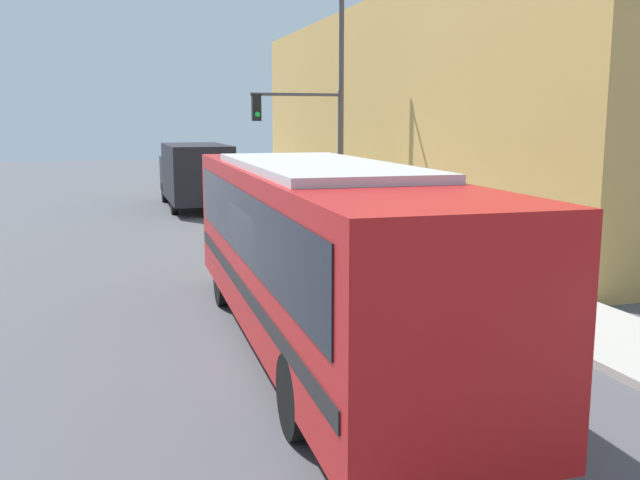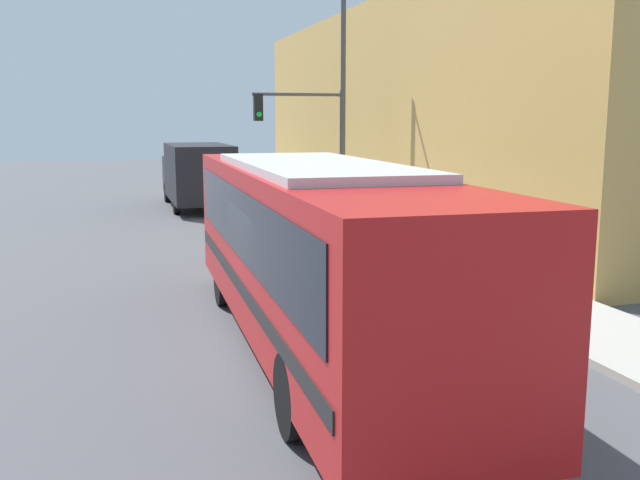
{
  "view_description": "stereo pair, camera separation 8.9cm",
  "coord_description": "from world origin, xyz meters",
  "views": [
    {
      "loc": [
        -2.83,
        -11.27,
        3.92
      ],
      "look_at": [
        1.49,
        2.92,
        1.4
      ],
      "focal_mm": 40.0,
      "sensor_mm": 36.0,
      "label": 1
    },
    {
      "loc": [
        -2.75,
        -11.3,
        3.92
      ],
      "look_at": [
        1.49,
        2.92,
        1.4
      ],
      "focal_mm": 40.0,
      "sensor_mm": 36.0,
      "label": 2
    }
  ],
  "objects": [
    {
      "name": "pedestrian_mid_block",
      "position": [
        5.37,
        5.83,
        0.96
      ],
      "size": [
        0.34,
        0.34,
        1.62
      ],
      "color": "slate",
      "rests_on": "sidewalk"
    },
    {
      "name": "street_lamp",
      "position": [
        5.08,
        13.04,
        4.83
      ],
      "size": [
        2.34,
        0.28,
        8.04
      ],
      "color": "#47474C",
      "rests_on": "sidewalk"
    },
    {
      "name": "sidewalk",
      "position": [
        5.73,
        20.0,
        0.07
      ],
      "size": [
        2.45,
        70.0,
        0.14
      ],
      "color": "#B7B2A8",
      "rests_on": "ground_plane"
    },
    {
      "name": "traffic_light_pole",
      "position": [
        4.06,
        12.85,
        3.44
      ],
      "size": [
        3.28,
        0.35,
        4.76
      ],
      "color": "#47474C",
      "rests_on": "sidewalk"
    },
    {
      "name": "parking_meter",
      "position": [
        5.1,
        7.68,
        1.02
      ],
      "size": [
        0.14,
        0.14,
        1.3
      ],
      "color": "#47474C",
      "rests_on": "sidewalk"
    },
    {
      "name": "delivery_truck",
      "position": [
        1.01,
        20.55,
        1.56
      ],
      "size": [
        2.48,
        7.88,
        2.84
      ],
      "color": "black",
      "rests_on": "ground_plane"
    },
    {
      "name": "pedestrian_near_corner",
      "position": [
        5.55,
        10.84,
        1.03
      ],
      "size": [
        0.34,
        0.34,
        1.75
      ],
      "color": "#47382D",
      "rests_on": "sidewalk"
    },
    {
      "name": "fire_hydrant",
      "position": [
        5.1,
        2.54,
        0.48
      ],
      "size": [
        0.24,
        0.33,
        0.69
      ],
      "color": "gold",
      "rests_on": "sidewalk"
    },
    {
      "name": "city_bus",
      "position": [
        0.49,
        -0.08,
        1.88
      ],
      "size": [
        2.79,
        11.45,
        3.23
      ],
      "rotation": [
        0.0,
        0.0,
        -0.03
      ],
      "color": "red",
      "rests_on": "ground_plane"
    },
    {
      "name": "ground_plane",
      "position": [
        0.0,
        0.0,
        0.0
      ],
      "size": [
        120.0,
        120.0,
        0.0
      ],
      "primitive_type": "plane",
      "color": "#515156"
    },
    {
      "name": "building_facade",
      "position": [
        9.95,
        15.81,
        4.17
      ],
      "size": [
        6.0,
        29.62,
        8.35
      ],
      "color": "tan",
      "rests_on": "ground_plane"
    }
  ]
}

